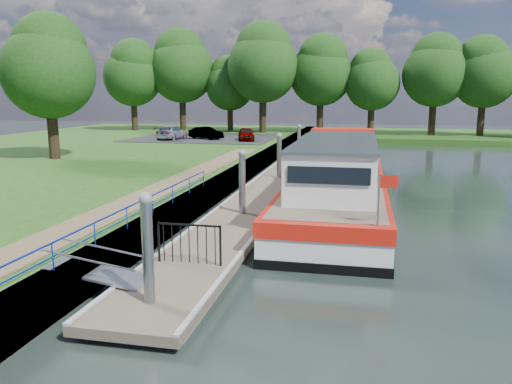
% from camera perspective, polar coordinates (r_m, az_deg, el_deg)
% --- Properties ---
extents(ground, '(160.00, 160.00, 0.00)m').
position_cam_1_polar(ground, '(12.45, -11.00, -13.04)').
color(ground, black).
rests_on(ground, ground).
extents(bank_edge, '(1.10, 90.00, 0.78)m').
position_cam_1_polar(bank_edge, '(26.81, -3.62, 0.99)').
color(bank_edge, '#473D2D').
rests_on(bank_edge, ground).
extents(far_bank, '(60.00, 18.00, 0.60)m').
position_cam_1_polar(far_bank, '(63.05, 18.83, 6.09)').
color(far_bank, '#204714').
rests_on(far_bank, ground).
extents(footpath, '(1.60, 40.00, 0.05)m').
position_cam_1_polar(footpath, '(20.93, -13.70, -0.99)').
color(footpath, brown).
rests_on(footpath, riverbank).
extents(carpark, '(14.00, 12.00, 0.06)m').
position_cam_1_polar(carpark, '(51.05, -5.85, 6.17)').
color(carpark, black).
rests_on(carpark, riverbank).
extents(blue_fence, '(0.04, 18.04, 0.72)m').
position_cam_1_polar(blue_fence, '(15.74, -16.18, -3.11)').
color(blue_fence, '#0C2DBF').
rests_on(blue_fence, riverbank).
extents(pontoon, '(2.50, 30.00, 0.56)m').
position_cam_1_polar(pontoon, '(24.36, 0.91, -0.49)').
color(pontoon, brown).
rests_on(pontoon, ground).
extents(mooring_piles, '(0.30, 27.30, 3.55)m').
position_cam_1_polar(mooring_piles, '(24.16, 0.92, 2.05)').
color(mooring_piles, gray).
rests_on(mooring_piles, ground).
extents(gangway, '(2.58, 1.00, 0.92)m').
position_cam_1_polar(gangway, '(13.42, -17.63, -8.69)').
color(gangway, '#A5A8AD').
rests_on(gangway, ground).
extents(gate_panel, '(1.85, 0.05, 1.15)m').
position_cam_1_polar(gate_panel, '(13.98, -7.66, -5.22)').
color(gate_panel, black).
rests_on(gate_panel, ground).
extents(barge, '(4.36, 21.15, 4.78)m').
position_cam_1_polar(barge, '(24.40, 9.52, 1.53)').
color(barge, black).
rests_on(barge, ground).
extents(horizon_trees, '(54.38, 10.03, 12.87)m').
position_cam_1_polar(horizon_trees, '(59.51, 6.19, 13.72)').
color(horizon_trees, '#332316').
rests_on(horizon_trees, ground).
extents(bank_tree_a, '(6.12, 6.12, 9.72)m').
position_cam_1_polar(bank_tree_a, '(36.86, -22.60, 13.26)').
color(bank_tree_a, '#332316').
rests_on(bank_tree_a, riverbank).
extents(car_a, '(2.37, 3.88, 1.24)m').
position_cam_1_polar(car_a, '(47.65, -1.14, 6.67)').
color(car_a, '#999999').
rests_on(car_a, carpark).
extents(car_b, '(3.80, 2.60, 1.19)m').
position_cam_1_polar(car_b, '(49.21, -5.74, 6.72)').
color(car_b, '#999999').
rests_on(car_b, carpark).
extents(car_c, '(2.06, 4.50, 1.28)m').
position_cam_1_polar(car_c, '(49.70, -9.63, 6.72)').
color(car_c, '#999999').
rests_on(car_c, carpark).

